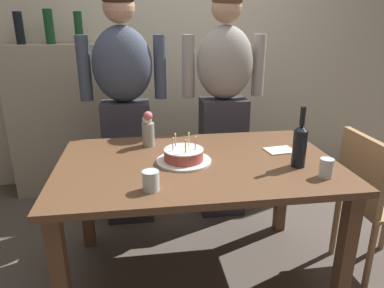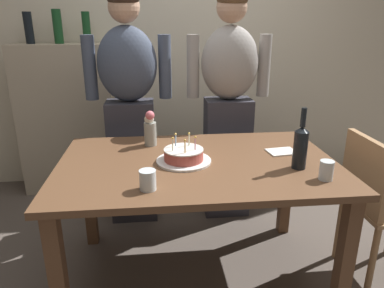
{
  "view_description": "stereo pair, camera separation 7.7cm",
  "coord_description": "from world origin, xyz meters",
  "px_view_note": "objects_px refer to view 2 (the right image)",
  "views": [
    {
      "loc": [
        -0.29,
        -1.77,
        1.46
      ],
      "look_at": [
        -0.03,
        0.0,
        0.84
      ],
      "focal_mm": 33.3,
      "sensor_mm": 36.0,
      "label": 1
    },
    {
      "loc": [
        -0.22,
        -1.78,
        1.46
      ],
      "look_at": [
        -0.03,
        0.0,
        0.84
      ],
      "focal_mm": 33.3,
      "sensor_mm": 36.0,
      "label": 2
    }
  ],
  "objects_px": {
    "water_glass_far": "(148,180)",
    "napkin_stack": "(282,152)",
    "birthday_cake": "(184,156)",
    "person_woman_cardigan": "(228,105)",
    "water_glass_near": "(326,170)",
    "person_man_bearded": "(130,108)",
    "wine_bottle": "(300,146)",
    "dining_chair": "(377,198)",
    "flower_vase": "(150,128)"
  },
  "relations": [
    {
      "from": "water_glass_far",
      "to": "person_man_bearded",
      "type": "xyz_separation_m",
      "value": [
        -0.14,
        1.06,
        0.09
      ]
    },
    {
      "from": "wine_bottle",
      "to": "dining_chair",
      "type": "relative_size",
      "value": 0.37
    },
    {
      "from": "wine_bottle",
      "to": "person_woman_cardigan",
      "type": "distance_m",
      "value": 0.91
    },
    {
      "from": "water_glass_far",
      "to": "person_man_bearded",
      "type": "height_order",
      "value": "person_man_bearded"
    },
    {
      "from": "napkin_stack",
      "to": "flower_vase",
      "type": "relative_size",
      "value": 0.74
    },
    {
      "from": "person_man_bearded",
      "to": "person_woman_cardigan",
      "type": "height_order",
      "value": "same"
    },
    {
      "from": "flower_vase",
      "to": "person_man_bearded",
      "type": "height_order",
      "value": "person_man_bearded"
    },
    {
      "from": "water_glass_far",
      "to": "wine_bottle",
      "type": "distance_m",
      "value": 0.79
    },
    {
      "from": "birthday_cake",
      "to": "person_man_bearded",
      "type": "bearing_deg",
      "value": 113.67
    },
    {
      "from": "wine_bottle",
      "to": "dining_chair",
      "type": "height_order",
      "value": "wine_bottle"
    },
    {
      "from": "birthday_cake",
      "to": "flower_vase",
      "type": "height_order",
      "value": "flower_vase"
    },
    {
      "from": "napkin_stack",
      "to": "person_man_bearded",
      "type": "relative_size",
      "value": 0.1
    },
    {
      "from": "wine_bottle",
      "to": "person_man_bearded",
      "type": "height_order",
      "value": "person_man_bearded"
    },
    {
      "from": "birthday_cake",
      "to": "napkin_stack",
      "type": "relative_size",
      "value": 1.83
    },
    {
      "from": "birthday_cake",
      "to": "person_man_bearded",
      "type": "distance_m",
      "value": 0.82
    },
    {
      "from": "water_glass_far",
      "to": "napkin_stack",
      "type": "height_order",
      "value": "water_glass_far"
    },
    {
      "from": "water_glass_near",
      "to": "napkin_stack",
      "type": "bearing_deg",
      "value": 101.71
    },
    {
      "from": "napkin_stack",
      "to": "person_woman_cardigan",
      "type": "height_order",
      "value": "person_woman_cardigan"
    },
    {
      "from": "flower_vase",
      "to": "person_man_bearded",
      "type": "distance_m",
      "value": 0.48
    },
    {
      "from": "flower_vase",
      "to": "person_woman_cardigan",
      "type": "bearing_deg",
      "value": 38.46
    },
    {
      "from": "birthday_cake",
      "to": "dining_chair",
      "type": "bearing_deg",
      "value": -5.77
    },
    {
      "from": "napkin_stack",
      "to": "dining_chair",
      "type": "relative_size",
      "value": 0.19
    },
    {
      "from": "napkin_stack",
      "to": "person_woman_cardigan",
      "type": "relative_size",
      "value": 0.1
    },
    {
      "from": "water_glass_near",
      "to": "person_woman_cardigan",
      "type": "xyz_separation_m",
      "value": [
        -0.27,
        1.05,
        0.09
      ]
    },
    {
      "from": "person_woman_cardigan",
      "to": "flower_vase",
      "type": "bearing_deg",
      "value": 38.46
    },
    {
      "from": "person_man_bearded",
      "to": "dining_chair",
      "type": "distance_m",
      "value": 1.69
    },
    {
      "from": "wine_bottle",
      "to": "person_man_bearded",
      "type": "xyz_separation_m",
      "value": [
        -0.91,
        0.89,
        0.01
      ]
    },
    {
      "from": "water_glass_near",
      "to": "person_woman_cardigan",
      "type": "distance_m",
      "value": 1.08
    },
    {
      "from": "water_glass_near",
      "to": "person_man_bearded",
      "type": "distance_m",
      "value": 1.44
    },
    {
      "from": "water_glass_near",
      "to": "person_woman_cardigan",
      "type": "relative_size",
      "value": 0.06
    },
    {
      "from": "person_woman_cardigan",
      "to": "napkin_stack",
      "type": "bearing_deg",
      "value": 105.67
    },
    {
      "from": "water_glass_far",
      "to": "napkin_stack",
      "type": "bearing_deg",
      "value": 27.82
    },
    {
      "from": "birthday_cake",
      "to": "person_man_bearded",
      "type": "relative_size",
      "value": 0.18
    },
    {
      "from": "birthday_cake",
      "to": "wine_bottle",
      "type": "relative_size",
      "value": 0.93
    },
    {
      "from": "napkin_stack",
      "to": "person_woman_cardigan",
      "type": "distance_m",
      "value": 0.7
    },
    {
      "from": "napkin_stack",
      "to": "dining_chair",
      "type": "distance_m",
      "value": 0.59
    },
    {
      "from": "napkin_stack",
      "to": "dining_chair",
      "type": "bearing_deg",
      "value": -21.12
    },
    {
      "from": "birthday_cake",
      "to": "wine_bottle",
      "type": "xyz_separation_m",
      "value": [
        0.58,
        -0.15,
        0.09
      ]
    },
    {
      "from": "dining_chair",
      "to": "napkin_stack",
      "type": "bearing_deg",
      "value": 68.88
    },
    {
      "from": "birthday_cake",
      "to": "person_woman_cardigan",
      "type": "height_order",
      "value": "person_woman_cardigan"
    },
    {
      "from": "water_glass_near",
      "to": "dining_chair",
      "type": "distance_m",
      "value": 0.54
    },
    {
      "from": "flower_vase",
      "to": "person_man_bearded",
      "type": "relative_size",
      "value": 0.13
    },
    {
      "from": "person_man_bearded",
      "to": "water_glass_far",
      "type": "bearing_deg",
      "value": 97.44
    },
    {
      "from": "wine_bottle",
      "to": "dining_chair",
      "type": "distance_m",
      "value": 0.61
    },
    {
      "from": "person_woman_cardigan",
      "to": "dining_chair",
      "type": "xyz_separation_m",
      "value": [
        0.69,
        -0.85,
        -0.36
      ]
    },
    {
      "from": "water_glass_near",
      "to": "wine_bottle",
      "type": "xyz_separation_m",
      "value": [
        -0.07,
        0.15,
        0.07
      ]
    },
    {
      "from": "flower_vase",
      "to": "person_man_bearded",
      "type": "bearing_deg",
      "value": 107.98
    },
    {
      "from": "birthday_cake",
      "to": "water_glass_near",
      "type": "relative_size",
      "value": 3.11
    },
    {
      "from": "water_glass_near",
      "to": "person_man_bearded",
      "type": "height_order",
      "value": "person_man_bearded"
    },
    {
      "from": "person_man_bearded",
      "to": "dining_chair",
      "type": "bearing_deg",
      "value": 148.76
    }
  ]
}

